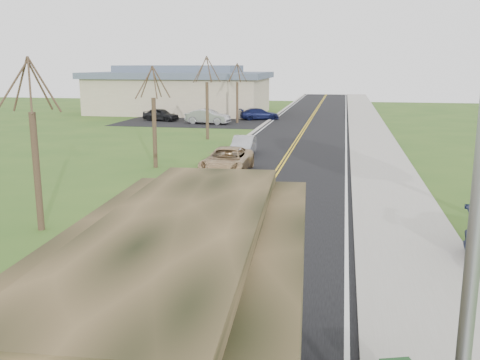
# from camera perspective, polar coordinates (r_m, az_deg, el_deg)

# --- Properties ---
(road) EXTENTS (8.00, 120.00, 0.01)m
(road) POSITION_cam_1_polar(r_m,az_deg,el_deg) (47.14, 6.67, 5.12)
(road) COLOR black
(road) RESTS_ON ground
(curb_right) EXTENTS (0.30, 120.00, 0.12)m
(curb_right) POSITION_cam_1_polar(r_m,az_deg,el_deg) (47.01, 11.74, 4.99)
(curb_right) COLOR #9E998E
(curb_right) RESTS_ON ground
(sidewalk_right) EXTENTS (3.20, 120.00, 0.10)m
(sidewalk_right) POSITION_cam_1_polar(r_m,az_deg,el_deg) (47.07, 13.87, 4.89)
(sidewalk_right) COLOR #9E998E
(sidewalk_right) RESTS_ON ground
(curb_left) EXTENTS (0.30, 120.00, 0.10)m
(curb_left) POSITION_cam_1_polar(r_m,az_deg,el_deg) (47.62, 1.67, 5.32)
(curb_left) COLOR #9E998E
(curb_left) RESTS_ON ground
(street_light) EXTENTS (1.65, 0.22, 8.00)m
(street_light) POSITION_cam_1_polar(r_m,az_deg,el_deg) (6.46, 23.33, -1.09)
(street_light) COLOR gray
(street_light) RESTS_ON ground
(bare_tree_a) EXTENTS (1.93, 2.26, 6.08)m
(bare_tree_a) POSITION_cam_1_polar(r_m,az_deg,el_deg) (19.94, -20.97, 2.26)
(bare_tree_a) COLOR #38281C
(bare_tree_a) RESTS_ON ground
(bare_tree_b) EXTENTS (1.83, 2.14, 5.73)m
(bare_tree_b) POSITION_cam_1_polar(r_m,az_deg,el_deg) (30.69, -9.13, 5.88)
(bare_tree_b) COLOR #38281C
(bare_tree_b) RESTS_ON ground
(bare_tree_c) EXTENTS (2.04, 2.39, 6.42)m
(bare_tree_c) POSITION_cam_1_polar(r_m,az_deg,el_deg) (42.09, -3.53, 8.11)
(bare_tree_c) COLOR #38281C
(bare_tree_c) RESTS_ON ground
(bare_tree_d) EXTENTS (1.88, 2.20, 5.91)m
(bare_tree_d) POSITION_cam_1_polar(r_m,az_deg,el_deg) (53.78, -0.30, 8.80)
(bare_tree_d) COLOR #38281C
(bare_tree_d) RESTS_ON ground
(commercial_building) EXTENTS (25.50, 21.50, 5.65)m
(commercial_building) POSITION_cam_1_polar(r_m,az_deg,el_deg) (65.65, -6.38, 9.47)
(commercial_building) COLOR tan
(commercial_building) RESTS_ON ground
(military_truck) EXTENTS (3.31, 8.28, 4.05)m
(military_truck) POSITION_cam_1_polar(r_m,az_deg,el_deg) (7.60, -4.71, -15.12)
(military_truck) COLOR black
(military_truck) RESTS_ON ground
(suv_champagne) EXTENTS (2.31, 4.99, 1.38)m
(suv_champagne) POSITION_cam_1_polar(r_m,az_deg,el_deg) (28.91, -1.42, 2.07)
(suv_champagne) COLOR tan
(suv_champagne) RESTS_ON ground
(sedan_silver) EXTENTS (1.51, 3.84, 1.24)m
(sedan_silver) POSITION_cam_1_polar(r_m,az_deg,el_deg) (34.73, 0.38, 3.68)
(sedan_silver) COLOR #A3A3A8
(sedan_silver) RESTS_ON ground
(lot_car_dark) EXTENTS (4.14, 2.50, 1.32)m
(lot_car_dark) POSITION_cam_1_polar(r_m,az_deg,el_deg) (56.58, -8.45, 6.92)
(lot_car_dark) COLOR black
(lot_car_dark) RESTS_ON ground
(lot_car_silver) EXTENTS (4.58, 2.13, 1.45)m
(lot_car_silver) POSITION_cam_1_polar(r_m,az_deg,el_deg) (53.18, -3.45, 6.77)
(lot_car_silver) COLOR #9E9EA3
(lot_car_silver) RESTS_ON ground
(lot_car_navy) EXTENTS (4.52, 3.04, 1.22)m
(lot_car_navy) POSITION_cam_1_polar(r_m,az_deg,el_deg) (57.23, 2.08, 7.05)
(lot_car_navy) COLOR #0F1439
(lot_car_navy) RESTS_ON ground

